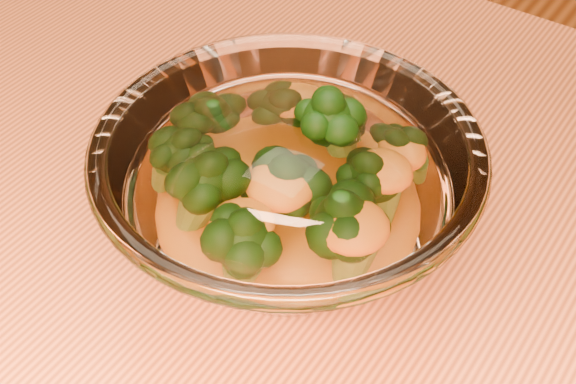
{
  "coord_description": "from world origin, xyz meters",
  "views": [
    {
      "loc": [
        0.19,
        -0.25,
        1.15
      ],
      "look_at": [
        -0.0,
        0.03,
        0.81
      ],
      "focal_mm": 50.0,
      "sensor_mm": 36.0,
      "label": 1
    }
  ],
  "objects": [
    {
      "name": "cheese_sauce",
      "position": [
        -0.0,
        0.03,
        0.78
      ],
      "size": [
        0.11,
        0.11,
        0.03
      ],
      "primitive_type": "ellipsoid",
      "color": "orange",
      "rests_on": "glass_bowl"
    },
    {
      "name": "glass_bowl",
      "position": [
        -0.0,
        0.03,
        0.8
      ],
      "size": [
        0.23,
        0.23,
        0.1
      ],
      "color": "white",
      "rests_on": "table"
    },
    {
      "name": "table",
      "position": [
        0.0,
        0.0,
        0.65
      ],
      "size": [
        1.2,
        0.8,
        0.75
      ],
      "color": "#CB6B3D",
      "rests_on": "ground"
    },
    {
      "name": "broccoli_heap",
      "position": [
        -0.01,
        0.04,
        0.82
      ],
      "size": [
        0.17,
        0.15,
        0.08
      ],
      "color": "black",
      "rests_on": "cheese_sauce"
    }
  ]
}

